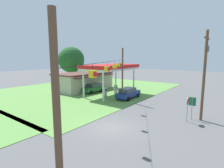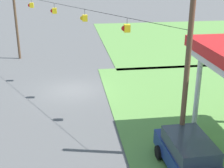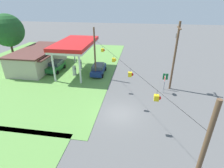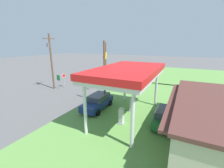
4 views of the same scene
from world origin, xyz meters
name	(u,v)px [view 1 (image 1 of 4)]	position (x,y,z in m)	size (l,w,h in m)	color
ground_plane	(111,127)	(0.00, 0.00, 0.00)	(160.00, 160.00, 0.00)	#565656
grass_verge_station_corner	(88,89)	(13.35, 16.40, 0.02)	(36.00, 28.00, 0.04)	#5B8E42
gas_station_canopy	(110,68)	(11.35, 8.78, 4.78)	(10.31, 5.52, 5.30)	silver
gas_station_store	(84,81)	(12.41, 16.38, 1.75)	(11.96, 6.58, 3.46)	#B2A893
fuel_pump_near	(105,92)	(9.80, 8.78, 0.75)	(0.71, 0.56, 1.58)	gray
fuel_pump_far	(116,89)	(12.90, 8.78, 0.75)	(0.71, 0.56, 1.58)	gray
car_at_pumps_front	(128,93)	(10.88, 4.89, 0.90)	(5.00, 2.21, 1.73)	navy
car_at_pumps_rear	(93,88)	(11.16, 12.66, 0.88)	(4.69, 2.17, 1.68)	#1E602D
stop_sign_roadside	(187,105)	(5.73, -5.27, 1.81)	(0.80, 0.08, 2.50)	#99999E
route_sign	(192,104)	(6.77, -5.48, 1.71)	(0.10, 0.70, 2.40)	gray
utility_pole_main	(204,71)	(7.17, -6.33, 5.13)	(2.20, 0.44, 9.15)	brown
signal_span_gantry	(111,82)	(0.00, -0.01, 4.33)	(18.97, 10.24, 7.90)	brown
tree_behind_station	(71,60)	(15.87, 24.24, 5.95)	(6.30, 6.30, 9.11)	#4C3828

